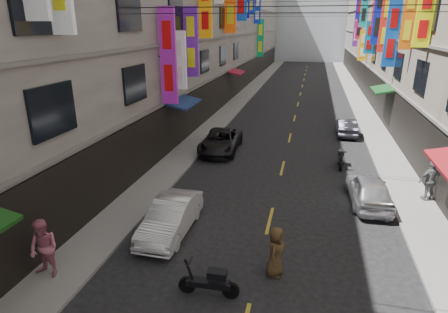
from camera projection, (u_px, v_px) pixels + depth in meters
The scene contains 17 objects.
sidewalk_left at pixel (239, 101), 38.38m from camera, with size 2.00×90.00×0.12m, color slate.
sidewalk_right at pixel (362, 106), 35.79m from camera, with size 2.00×90.00×0.12m, color slate.
building_row_left at pixel (180, 3), 36.54m from camera, with size 10.14×90.00×19.00m.
haze_block at pixel (313, 7), 79.34m from camera, with size 18.00×8.00×22.00m, color silver.
shop_signage at pixel (300, 0), 27.91m from camera, with size 14.00×55.00×12.32m.
street_awnings at pixel (266, 106), 21.69m from camera, with size 13.99×35.20×0.41m.
overhead_cables at pixel (298, 2), 23.16m from camera, with size 14.00×38.04×1.24m.
lane_markings at pixel (296, 111), 34.35m from camera, with size 0.12×80.20×0.01m.
scooter_crossing at pixel (210, 282), 10.78m from camera, with size 1.80×0.50×1.14m.
scooter_far_right at pixel (341, 159), 20.69m from camera, with size 0.50×1.80×1.14m.
car_left_mid at pixel (171, 217), 13.99m from camera, with size 1.38×3.95×1.30m, color silver.
car_left_far at pixel (221, 141), 23.13m from camera, with size 2.17×4.70×1.31m, color black.
car_right_mid at pixel (369, 190), 16.29m from camera, with size 1.57×3.91×1.33m, color silver.
car_right_far at pixel (346, 127), 26.60m from camera, with size 1.25×3.59×1.18m, color #2A2932.
pedestrian_lfar at pixel (44, 249), 11.28m from camera, with size 0.92×0.63×1.90m, color #C0667B.
pedestrian_rfar at pixel (431, 181), 16.29m from camera, with size 1.06×0.60×1.81m, color slate.
pedestrian_crossing at pixel (276, 252), 11.55m from camera, with size 0.81×0.55×1.66m, color #4D391E.
Camera 1 is at (1.26, 4.57, 7.45)m, focal length 30.00 mm.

